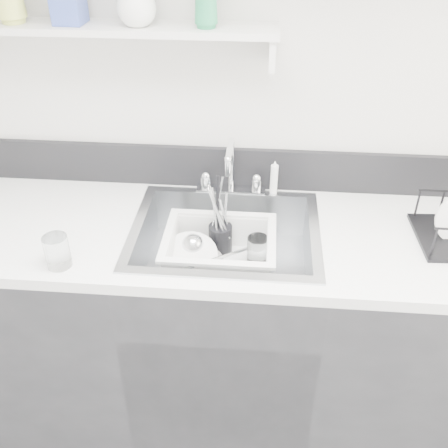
{
  "coord_description": "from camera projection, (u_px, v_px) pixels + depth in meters",
  "views": [
    {
      "loc": [
        0.12,
        -0.26,
        1.94
      ],
      "look_at": [
        0.0,
        1.14,
        0.98
      ],
      "focal_mm": 42.0,
      "sensor_mm": 36.0,
      "label": 1
    }
  ],
  "objects": [
    {
      "name": "sink",
      "position": [
        225.0,
        251.0,
        1.83
      ],
      "size": [
        0.64,
        0.52,
        0.2
      ],
      "primitive_type": null,
      "color": "silver",
      "rests_on": "counter_run"
    },
    {
      "name": "wall_shelf",
      "position": [
        122.0,
        31.0,
        1.66
      ],
      "size": [
        1.0,
        0.16,
        0.12
      ],
      "color": "silver",
      "rests_on": "room_shell"
    },
    {
      "name": "faucet",
      "position": [
        231.0,
        179.0,
        1.95
      ],
      "size": [
        0.26,
        0.18,
        0.23
      ],
      "color": "silver",
      "rests_on": "counter_run"
    },
    {
      "name": "utensil_cup",
      "position": [
        220.0,
        236.0,
        1.91
      ],
      "size": [
        0.09,
        0.09,
        0.29
      ],
      "rotation": [
        0.0,
        0.0,
        -0.16
      ],
      "color": "black",
      "rests_on": "wash_tub"
    },
    {
      "name": "ladle",
      "position": [
        208.0,
        260.0,
        1.82
      ],
      "size": [
        0.31,
        0.29,
        0.09
      ],
      "primitive_type": null,
      "rotation": [
        0.0,
        0.0,
        -0.74
      ],
      "color": "silver",
      "rests_on": "wash_tub"
    },
    {
      "name": "counter_run",
      "position": [
        225.0,
        327.0,
        2.04
      ],
      "size": [
        3.2,
        0.62,
        0.92
      ],
      "color": "#262629",
      "rests_on": "ground"
    },
    {
      "name": "tumbler_in_tub",
      "position": [
        258.0,
        251.0,
        1.85
      ],
      "size": [
        0.1,
        0.1,
        0.11
      ],
      "primitive_type": "cylinder",
      "rotation": [
        0.0,
        0.0,
        0.32
      ],
      "color": "white",
      "rests_on": "wash_tub"
    },
    {
      "name": "plate_stack",
      "position": [
        192.0,
        262.0,
        1.84
      ],
      "size": [
        0.24,
        0.23,
        0.09
      ],
      "rotation": [
        0.0,
        0.0,
        -0.24
      ],
      "color": "white",
      "rests_on": "wash_tub"
    },
    {
      "name": "room_shell",
      "position": [
        174.0,
        105.0,
        0.69
      ],
      "size": [
        3.5,
        3.0,
        2.6
      ],
      "color": "silver",
      "rests_on": "ground"
    },
    {
      "name": "wash_tub",
      "position": [
        220.0,
        254.0,
        1.83
      ],
      "size": [
        0.42,
        0.36,
        0.15
      ],
      "primitive_type": null,
      "rotation": [
        0.0,
        0.0,
        -0.13
      ],
      "color": "white",
      "rests_on": "sink"
    },
    {
      "name": "bowl_small",
      "position": [
        248.0,
        278.0,
        1.78
      ],
      "size": [
        0.12,
        0.12,
        0.03
      ],
      "primitive_type": "imported",
      "rotation": [
        0.0,
        0.0,
        -0.18
      ],
      "color": "white",
      "rests_on": "wash_tub"
    },
    {
      "name": "side_sprayer",
      "position": [
        274.0,
        178.0,
        1.94
      ],
      "size": [
        0.03,
        0.03,
        0.14
      ],
      "primitive_type": "cylinder",
      "color": "white",
      "rests_on": "counter_run"
    },
    {
      "name": "backsplash",
      "position": [
        232.0,
        168.0,
        1.98
      ],
      "size": [
        3.2,
        0.02,
        0.16
      ],
      "primitive_type": "cube",
      "color": "black",
      "rests_on": "counter_run"
    },
    {
      "name": "tumbler_counter",
      "position": [
        57.0,
        251.0,
        1.59
      ],
      "size": [
        0.09,
        0.09,
        0.11
      ],
      "primitive_type": "cylinder",
      "rotation": [
        0.0,
        0.0,
        0.2
      ],
      "color": "white",
      "rests_on": "counter_run"
    }
  ]
}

